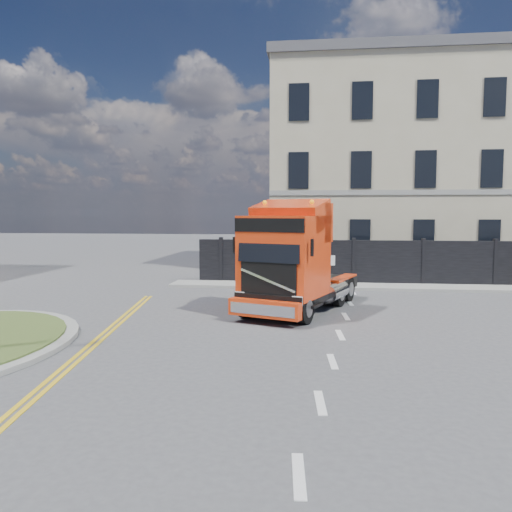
# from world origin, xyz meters

# --- Properties ---
(ground) EXTENTS (120.00, 120.00, 0.00)m
(ground) POSITION_xyz_m (0.00, 0.00, 0.00)
(ground) COLOR #424244
(ground) RESTS_ON ground
(hoarding_fence) EXTENTS (18.80, 0.25, 2.00)m
(hoarding_fence) POSITION_xyz_m (6.55, 9.00, 1.00)
(hoarding_fence) COLOR black
(hoarding_fence) RESTS_ON ground
(georgian_building) EXTENTS (12.30, 10.30, 12.80)m
(georgian_building) POSITION_xyz_m (6.00, 16.50, 5.77)
(georgian_building) COLOR #B3AA8F
(georgian_building) RESTS_ON ground
(pavement_far) EXTENTS (20.00, 1.60, 0.12)m
(pavement_far) POSITION_xyz_m (6.00, 8.10, 0.06)
(pavement_far) COLOR gray
(pavement_far) RESTS_ON ground
(truck) EXTENTS (4.11, 6.27, 3.52)m
(truck) POSITION_xyz_m (1.54, 2.32, 1.58)
(truck) COLOR black
(truck) RESTS_ON ground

